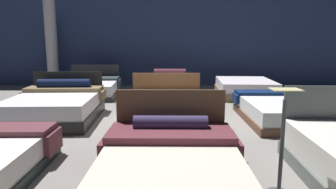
# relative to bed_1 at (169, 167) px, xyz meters

# --- Properties ---
(ground_plane) EXTENTS (18.00, 18.00, 0.02)m
(ground_plane) POSITION_rel_bed_1_xyz_m (-0.02, 2.82, -0.23)
(ground_plane) COLOR gray
(showroom_back_wall) EXTENTS (18.00, 0.06, 3.50)m
(showroom_back_wall) POSITION_rel_bed_1_xyz_m (-0.02, 7.64, 1.53)
(showroom_back_wall) COLOR navy
(showroom_back_wall) RESTS_ON ground_plane
(bed_1) EXTENTS (1.68, 2.18, 0.91)m
(bed_1) POSITION_rel_bed_1_xyz_m (0.00, 0.00, 0.00)
(bed_1) COLOR brown
(bed_1) RESTS_ON ground_plane
(bed_3) EXTENTS (1.75, 2.04, 0.88)m
(bed_3) POSITION_rel_bed_1_xyz_m (-2.27, 2.82, 0.05)
(bed_3) COLOR black
(bed_3) RESTS_ON ground_plane
(bed_4) EXTENTS (1.68, 2.11, 0.84)m
(bed_4) POSITION_rel_bed_1_xyz_m (-0.06, 2.76, -0.00)
(bed_4) COLOR brown
(bed_4) RESTS_ON ground_plane
(bed_5) EXTENTS (1.59, 2.09, 0.47)m
(bed_5) POSITION_rel_bed_1_xyz_m (2.23, 2.73, -0.01)
(bed_5) COLOR brown
(bed_5) RESTS_ON ground_plane
(bed_6) EXTENTS (1.73, 2.14, 0.81)m
(bed_6) POSITION_rel_bed_1_xyz_m (-2.31, 5.61, -0.00)
(bed_6) COLOR #2C2B2E
(bed_6) RESTS_ON ground_plane
(bed_7) EXTENTS (1.51, 2.12, 0.72)m
(bed_7) POSITION_rel_bed_1_xyz_m (0.02, 5.48, 0.02)
(bed_7) COLOR #2D2B32
(bed_7) RESTS_ON ground_plane
(bed_8) EXTENTS (1.66, 2.04, 0.46)m
(bed_8) POSITION_rel_bed_1_xyz_m (2.20, 5.48, 0.01)
(bed_8) COLOR brown
(bed_8) RESTS_ON ground_plane
(price_sign) EXTENTS (0.28, 0.24, 1.09)m
(price_sign) POSITION_rel_bed_1_xyz_m (1.11, -0.16, 0.21)
(price_sign) COLOR #3F3F44
(price_sign) RESTS_ON ground_plane
(support_pillar) EXTENTS (0.37, 0.37, 3.50)m
(support_pillar) POSITION_rel_bed_1_xyz_m (-3.92, 7.09, 1.53)
(support_pillar) COLOR silver
(support_pillar) RESTS_ON ground_plane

